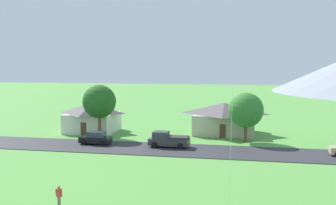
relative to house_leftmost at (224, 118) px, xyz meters
name	(u,v)px	position (x,y,z in m)	size (l,w,h in m)	color
road_strip	(204,151)	(-1.61, -13.65, -2.45)	(160.00, 7.89, 0.08)	#2D2D33
house_leftmost	(224,118)	(0.00, 0.00, 0.00)	(9.90, 8.37, 4.82)	beige
house_left_center	(92,117)	(-20.81, -2.63, -0.08)	(8.02, 7.62, 4.65)	silver
tree_near_left	(246,110)	(3.33, -6.39, 1.96)	(4.87, 4.87, 6.90)	brown
tree_left_of_center	(99,102)	(-17.81, -7.15, 2.82)	(4.93, 4.93, 7.79)	brown
parked_car_black_mid_west	(96,138)	(-16.33, -12.41, -1.63)	(4.27, 2.21, 1.68)	black
pickup_truck_charcoal_west_side	(168,140)	(-6.42, -12.33, -1.44)	(5.28, 2.49, 1.99)	#333338
watcher_person	(59,196)	(-9.96, -35.58, -1.62)	(0.56, 0.24, 1.68)	#70604C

